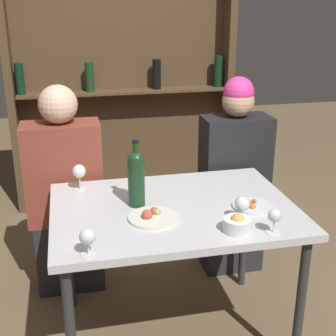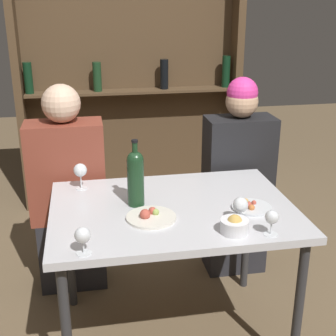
% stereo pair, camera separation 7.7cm
% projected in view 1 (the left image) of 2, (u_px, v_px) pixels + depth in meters
% --- Properties ---
extents(ground_plane, '(10.00, 10.00, 0.00)m').
position_uv_depth(ground_plane, '(173.00, 333.00, 2.48)').
color(ground_plane, brown).
extents(dining_table, '(1.15, 0.83, 0.74)m').
position_uv_depth(dining_table, '(174.00, 219.00, 2.25)').
color(dining_table, silver).
rests_on(dining_table, ground_plane).
extents(wine_rack_wall, '(1.81, 0.21, 2.16)m').
position_uv_depth(wine_rack_wall, '(123.00, 73.00, 3.78)').
color(wine_rack_wall, '#4C3823').
rests_on(wine_rack_wall, ground_plane).
extents(wine_bottle, '(0.08, 0.08, 0.32)m').
position_uv_depth(wine_bottle, '(136.00, 176.00, 2.19)').
color(wine_bottle, '#19381E').
rests_on(wine_bottle, dining_table).
extents(wine_glass_0, '(0.07, 0.07, 0.14)m').
position_uv_depth(wine_glass_0, '(79.00, 172.00, 2.38)').
color(wine_glass_0, silver).
rests_on(wine_glass_0, dining_table).
extents(wine_glass_1, '(0.06, 0.06, 0.11)m').
position_uv_depth(wine_glass_1, '(87.00, 238.00, 1.78)').
color(wine_glass_1, silver).
rests_on(wine_glass_1, dining_table).
extents(wine_glass_2, '(0.07, 0.07, 0.11)m').
position_uv_depth(wine_glass_2, '(242.00, 204.00, 2.07)').
color(wine_glass_2, silver).
rests_on(wine_glass_2, dining_table).
extents(wine_glass_3, '(0.06, 0.06, 0.11)m').
position_uv_depth(wine_glass_3, '(274.00, 217.00, 1.95)').
color(wine_glass_3, silver).
rests_on(wine_glass_3, dining_table).
extents(food_plate_0, '(0.23, 0.23, 0.05)m').
position_uv_depth(food_plate_0, '(153.00, 217.00, 2.10)').
color(food_plate_0, silver).
rests_on(food_plate_0, dining_table).
extents(food_plate_1, '(0.19, 0.19, 0.04)m').
position_uv_depth(food_plate_1, '(251.00, 205.00, 2.21)').
color(food_plate_1, silver).
rests_on(food_plate_1, dining_table).
extents(snack_bowl, '(0.12, 0.12, 0.08)m').
position_uv_depth(snack_bowl, '(237.00, 224.00, 1.98)').
color(snack_bowl, white).
rests_on(snack_bowl, dining_table).
extents(seated_person_left, '(0.43, 0.22, 1.24)m').
position_uv_depth(seated_person_left, '(66.00, 198.00, 2.70)').
color(seated_person_left, '#26262B').
rests_on(seated_person_left, ground_plane).
extents(seated_person_right, '(0.41, 0.22, 1.25)m').
position_uv_depth(seated_person_right, '(234.00, 182.00, 2.90)').
color(seated_person_right, '#26262B').
rests_on(seated_person_right, ground_plane).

